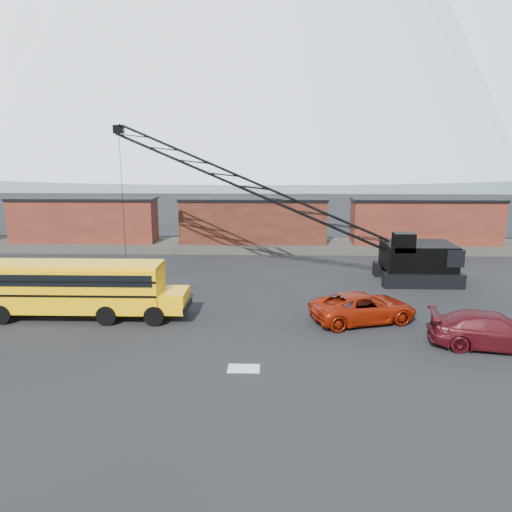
{
  "coord_description": "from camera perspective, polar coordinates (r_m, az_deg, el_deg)",
  "views": [
    {
      "loc": [
        1.63,
        -24.22,
        9.48
      ],
      "look_at": [
        0.76,
        5.4,
        3.0
      ],
      "focal_mm": 35.0,
      "sensor_mm": 36.0,
      "label": 1
    }
  ],
  "objects": [
    {
      "name": "boxcar_mid",
      "position": [
        46.73,
        -0.33,
        4.07
      ],
      "size": [
        13.7,
        3.1,
        4.17
      ],
      "color": "#562518",
      "rests_on": "gravel_berm"
    },
    {
      "name": "boxcar_east_near",
      "position": [
        48.86,
        18.81,
        3.78
      ],
      "size": [
        13.7,
        3.1,
        4.17
      ],
      "color": "#471A14",
      "rests_on": "gravel_berm"
    },
    {
      "name": "crawler_crane",
      "position": [
        35.82,
        2.36,
        6.7
      ],
      "size": [
        24.61,
        4.2,
        11.22
      ],
      "color": "black",
      "rests_on": "ground"
    },
    {
      "name": "gravel_berm",
      "position": [
        47.14,
        -0.33,
        1.17
      ],
      "size": [
        120.0,
        5.0,
        0.7
      ],
      "primitive_type": "cube",
      "color": "#423F36",
      "rests_on": "ground"
    },
    {
      "name": "school_bus",
      "position": [
        29.72,
        -19.58,
        -3.38
      ],
      "size": [
        11.65,
        2.65,
        3.19
      ],
      "color": "#FFB305",
      "rests_on": "ground"
    },
    {
      "name": "boxcar_west_near",
      "position": [
        49.92,
        -19.06,
        3.93
      ],
      "size": [
        13.7,
        3.1,
        4.17
      ],
      "color": "#471A14",
      "rests_on": "gravel_berm"
    },
    {
      "name": "maroon_suv",
      "position": [
        26.76,
        25.5,
        -7.71
      ],
      "size": [
        6.24,
        3.37,
        1.72
      ],
      "primitive_type": "imported",
      "rotation": [
        0.0,
        0.0,
        1.4
      ],
      "color": "#490D13",
      "rests_on": "ground"
    },
    {
      "name": "snow_patch",
      "position": [
        22.36,
        -1.41,
        -12.73
      ],
      "size": [
        1.4,
        0.9,
        0.02
      ],
      "primitive_type": "cube",
      "color": "silver",
      "rests_on": "ground"
    },
    {
      "name": "red_pickup",
      "position": [
        28.33,
        12.17,
        -5.76
      ],
      "size": [
        6.42,
        4.32,
        1.64
      ],
      "primitive_type": "imported",
      "rotation": [
        0.0,
        0.0,
        1.87
      ],
      "color": "maroon",
      "rests_on": "ground"
    },
    {
      "name": "ground",
      "position": [
        26.06,
        -2.05,
        -9.0
      ],
      "size": [
        160.0,
        160.0,
        0.0
      ],
      "primitive_type": "plane",
      "color": "black",
      "rests_on": "ground"
    }
  ]
}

